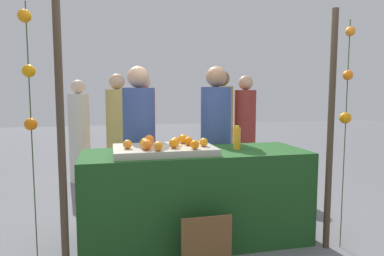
{
  "coord_description": "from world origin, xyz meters",
  "views": [
    {
      "loc": [
        -0.76,
        -3.05,
        1.39
      ],
      "look_at": [
        0.0,
        0.15,
        1.06
      ],
      "focal_mm": 32.27,
      "sensor_mm": 36.0,
      "label": 1
    }
  ],
  "objects_px": {
    "orange_1": "(183,139)",
    "vendor_left": "(139,151)",
    "stall_counter": "(196,196)",
    "chalkboard_sign": "(206,244)",
    "orange_0": "(147,145)",
    "vendor_right": "(216,147)",
    "juice_bottle": "(237,138)"
  },
  "relations": [
    {
      "from": "orange_1",
      "to": "vendor_right",
      "type": "height_order",
      "value": "vendor_right"
    },
    {
      "from": "orange_0",
      "to": "orange_1",
      "type": "xyz_separation_m",
      "value": [
        0.37,
        0.3,
        -0.0
      ]
    },
    {
      "from": "stall_counter",
      "to": "vendor_left",
      "type": "height_order",
      "value": "vendor_left"
    },
    {
      "from": "chalkboard_sign",
      "to": "vendor_right",
      "type": "bearing_deg",
      "value": 69.56
    },
    {
      "from": "vendor_left",
      "to": "vendor_right",
      "type": "bearing_deg",
      "value": -0.2
    },
    {
      "from": "orange_0",
      "to": "vendor_right",
      "type": "xyz_separation_m",
      "value": [
        0.85,
        0.79,
        -0.18
      ]
    },
    {
      "from": "juice_bottle",
      "to": "vendor_left",
      "type": "height_order",
      "value": "vendor_left"
    },
    {
      "from": "juice_bottle",
      "to": "vendor_right",
      "type": "distance_m",
      "value": 0.61
    },
    {
      "from": "orange_1",
      "to": "vendor_left",
      "type": "height_order",
      "value": "vendor_left"
    },
    {
      "from": "juice_bottle",
      "to": "chalkboard_sign",
      "type": "height_order",
      "value": "juice_bottle"
    },
    {
      "from": "orange_0",
      "to": "chalkboard_sign",
      "type": "distance_m",
      "value": 0.93
    },
    {
      "from": "juice_bottle",
      "to": "chalkboard_sign",
      "type": "xyz_separation_m",
      "value": [
        -0.46,
        -0.58,
        -0.75
      ]
    },
    {
      "from": "stall_counter",
      "to": "orange_0",
      "type": "distance_m",
      "value": 0.74
    },
    {
      "from": "stall_counter",
      "to": "vendor_left",
      "type": "xyz_separation_m",
      "value": [
        -0.47,
        0.6,
        0.35
      ]
    },
    {
      "from": "orange_0",
      "to": "vendor_left",
      "type": "relative_size",
      "value": 0.05
    },
    {
      "from": "stall_counter",
      "to": "chalkboard_sign",
      "type": "bearing_deg",
      "value": -95.37
    },
    {
      "from": "stall_counter",
      "to": "vendor_left",
      "type": "bearing_deg",
      "value": 127.9
    },
    {
      "from": "orange_1",
      "to": "stall_counter",
      "type": "bearing_deg",
      "value": -49.52
    },
    {
      "from": "chalkboard_sign",
      "to": "orange_0",
      "type": "bearing_deg",
      "value": 138.53
    },
    {
      "from": "vendor_right",
      "to": "orange_0",
      "type": "bearing_deg",
      "value": -137.07
    },
    {
      "from": "stall_counter",
      "to": "vendor_left",
      "type": "distance_m",
      "value": 0.84
    },
    {
      "from": "orange_1",
      "to": "juice_bottle",
      "type": "xyz_separation_m",
      "value": [
        0.5,
        -0.1,
        0.01
      ]
    },
    {
      "from": "orange_1",
      "to": "vendor_left",
      "type": "distance_m",
      "value": 0.64
    },
    {
      "from": "vendor_right",
      "to": "orange_1",
      "type": "bearing_deg",
      "value": -134.35
    },
    {
      "from": "orange_1",
      "to": "chalkboard_sign",
      "type": "bearing_deg",
      "value": -86.31
    },
    {
      "from": "orange_0",
      "to": "orange_1",
      "type": "height_order",
      "value": "orange_0"
    },
    {
      "from": "juice_bottle",
      "to": "chalkboard_sign",
      "type": "relative_size",
      "value": 0.5
    },
    {
      "from": "stall_counter",
      "to": "vendor_right",
      "type": "bearing_deg",
      "value": 57.65
    },
    {
      "from": "stall_counter",
      "to": "orange_1",
      "type": "xyz_separation_m",
      "value": [
        -0.1,
        0.11,
        0.53
      ]
    },
    {
      "from": "stall_counter",
      "to": "orange_1",
      "type": "bearing_deg",
      "value": 130.48
    },
    {
      "from": "orange_0",
      "to": "juice_bottle",
      "type": "xyz_separation_m",
      "value": [
        0.88,
        0.21,
        0.0
      ]
    },
    {
      "from": "stall_counter",
      "to": "chalkboard_sign",
      "type": "distance_m",
      "value": 0.6
    }
  ]
}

